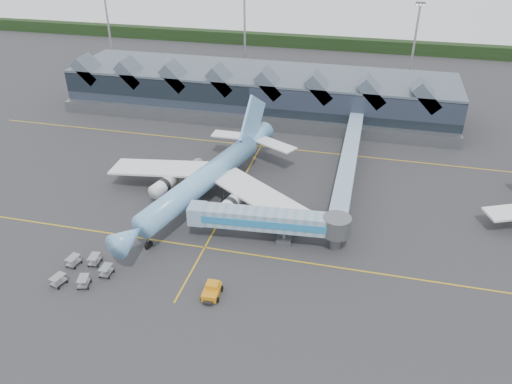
% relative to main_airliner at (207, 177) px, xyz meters
% --- Properties ---
extents(ground, '(260.00, 260.00, 0.00)m').
position_rel_main_airliner_xyz_m(ground, '(3.92, -5.52, -4.09)').
color(ground, '#29292C').
rests_on(ground, ground).
extents(taxi_stripes, '(120.00, 60.00, 0.01)m').
position_rel_main_airliner_xyz_m(taxi_stripes, '(3.92, 4.48, -4.09)').
color(taxi_stripes, '#BF9716').
rests_on(taxi_stripes, ground).
extents(tree_line_far, '(260.00, 4.00, 4.00)m').
position_rel_main_airliner_xyz_m(tree_line_far, '(3.92, 104.48, -2.09)').
color(tree_line_far, black).
rests_on(tree_line_far, ground).
extents(terminal, '(90.00, 22.25, 12.52)m').
position_rel_main_airliner_xyz_m(terminal, '(-1.14, 41.83, 0.79)').
color(terminal, black).
rests_on(terminal, ground).
extents(light_masts, '(132.40, 42.56, 22.45)m').
position_rel_main_airliner_xyz_m(light_masts, '(24.92, 57.28, 8.39)').
color(light_masts, '#93959B').
rests_on(light_masts, ground).
extents(main_airliner, '(36.53, 42.81, 13.93)m').
position_rel_main_airliner_xyz_m(main_airliner, '(0.00, 0.00, 0.00)').
color(main_airliner, '#66A3CE').
rests_on(main_airliner, ground).
extents(jet_bridge, '(23.77, 5.27, 5.31)m').
position_rel_main_airliner_xyz_m(jet_bridge, '(13.95, -9.67, -0.44)').
color(jet_bridge, '#6995AF').
rests_on(jet_bridge, ground).
extents(fuel_truck, '(4.24, 9.95, 3.31)m').
position_rel_main_airliner_xyz_m(fuel_truck, '(-3.74, 3.91, -2.24)').
color(fuel_truck, black).
rests_on(fuel_truck, ground).
extents(pushback_tug, '(2.48, 3.77, 1.62)m').
position_rel_main_airliner_xyz_m(pushback_tug, '(8.15, -23.00, -3.37)').
color(pushback_tug, '#C47C12').
rests_on(pushback_tug, ground).
extents(baggage_carts, '(6.95, 7.25, 1.40)m').
position_rel_main_airliner_xyz_m(baggage_carts, '(-9.96, -23.23, -3.31)').
color(baggage_carts, gray).
rests_on(baggage_carts, ground).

